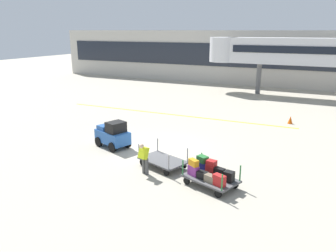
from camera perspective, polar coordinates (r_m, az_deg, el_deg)
ground_plane at (r=19.12m, az=-1.75°, el=-3.96°), size 120.00×120.00×0.00m
apron_lead_line at (r=26.86m, az=0.70°, el=1.98°), size 19.24×0.76×0.01m
terminal_building at (r=42.79m, az=15.07°, el=11.19°), size 56.91×2.51×6.56m
jet_bridge at (r=36.18m, az=19.47°, el=11.97°), size 17.12×3.00×5.85m
baggage_tug at (r=19.47m, az=-9.45°, el=-1.47°), size 2.34×1.78×1.58m
baggage_cart_lead at (r=16.57m, az=-0.92°, el=-5.92°), size 3.07×2.07×1.10m
baggage_cart_middle at (r=14.70m, az=7.17°, el=-8.12°), size 3.07×2.07×1.15m
baggage_handler at (r=15.61m, az=-4.14°, el=-5.34°), size 0.49×0.50×1.56m
safety_cone_near at (r=25.80m, az=20.25°, el=0.99°), size 0.36×0.36×0.55m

